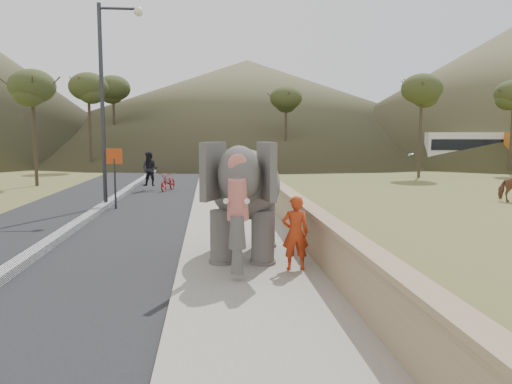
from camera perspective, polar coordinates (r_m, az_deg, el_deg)
ground at (r=7.02m, az=1.83°, el=-18.27°), size 160.00×160.00×0.00m
road at (r=17.10m, az=-19.50°, el=-3.65°), size 7.00×120.00×0.03m
median at (r=17.08m, az=-19.51°, el=-3.34°), size 0.35×120.00×0.22m
walkway at (r=16.58m, az=-2.49°, el=-3.37°), size 3.00×120.00×0.15m
parapet at (r=16.67m, az=3.18°, el=-1.67°), size 0.30×120.00×1.10m
lamppost at (r=20.89m, az=-16.38°, el=11.64°), size 1.76×0.36×8.00m
signboard at (r=20.25m, az=-15.86°, el=2.67°), size 0.60×0.08×2.40m
distant_car at (r=45.81m, az=18.23°, el=3.50°), size 4.29×1.86×1.44m
bus_white at (r=46.28m, az=25.63°, el=4.24°), size 11.26×5.48×3.10m
hill_far at (r=76.64m, az=-1.01°, el=9.66°), size 80.00×80.00×14.00m
elephant_and_man at (r=11.52m, az=-1.20°, el=-0.92°), size 2.37×3.80×2.60m
motorcyclist at (r=26.42m, az=-11.01°, el=1.85°), size 1.99×1.92×2.04m
trees at (r=36.51m, az=0.76°, el=8.00°), size 48.28×42.64×9.04m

